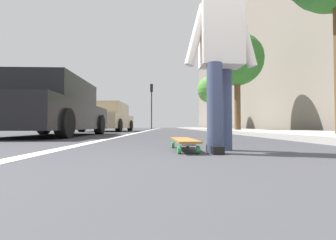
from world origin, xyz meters
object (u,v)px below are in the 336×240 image
Objects in this scene: skateboard at (184,141)px; street_tree_mid at (237,60)px; parked_car_near at (52,109)px; parked_car_mid at (108,118)px; traffic_light at (152,98)px; skater_person at (221,55)px; street_tree_far at (211,90)px.

street_tree_mid reaches higher than skateboard.
parked_car_near reaches higher than parked_car_mid.
parked_car_near is 0.98× the size of traffic_light.
skater_person is 0.37× the size of parked_car_mid.
skateboard is at bearing -162.04° from parked_car_mid.
skateboard is 0.19× the size of street_tree_mid.
traffic_light is 8.57m from street_tree_far.
skater_person is 0.35× the size of traffic_light.
parked_car_mid is (10.07, 3.56, -0.24)m from skater_person.
street_tree_mid is (4.73, -6.34, 2.66)m from parked_car_near.
parked_car_near is at bearing -179.74° from parked_car_mid.
skateboard is 10.44m from parked_car_mid.
traffic_light is 1.02× the size of street_tree_mid.
skater_person is at bearing 162.05° from street_tree_mid.
parked_car_near is 13.09m from street_tree_far.
skater_person is 5.28m from parked_car_near.
street_tree_mid is (-1.42, -6.36, 2.66)m from parked_car_mid.
traffic_light reaches higher than street_tree_far.
street_tree_mid is (-13.55, -4.86, 0.14)m from traffic_light.
parked_car_mid is 0.95× the size of traffic_light.
parked_car_mid is 12.48m from traffic_light.
skater_person is 10.68m from parked_car_mid.
parked_car_mid reaches higher than skateboard.
traffic_light is at bearing -4.61° from parked_car_near.
skater_person is (-0.15, -0.35, 0.84)m from skateboard.
skateboard is 0.21× the size of street_tree_far.
skateboard is at bearing 168.14° from street_tree_far.
traffic_light is (22.05, 1.71, 3.13)m from skateboard.
street_tree_mid reaches higher than parked_car_mid.
skateboard is 22.33m from traffic_light.
skateboard is at bearing -175.56° from traffic_light.
street_tree_far is at bearing -11.86° from skateboard.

